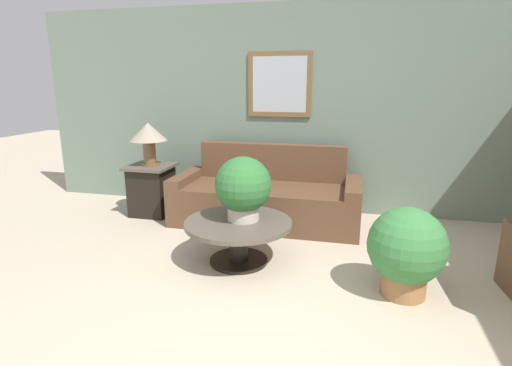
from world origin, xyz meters
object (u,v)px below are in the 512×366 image
side_table (152,189)px  potted_plant_floor (406,249)px  coffee_table (238,232)px  couch_main (267,198)px  table_lamp (148,135)px  potted_plant_on_table (243,187)px

side_table → potted_plant_floor: bearing=-25.4°
coffee_table → potted_plant_floor: (1.44, -0.27, 0.09)m
couch_main → table_lamp: table_lamp is taller
side_table → potted_plant_on_table: potted_plant_on_table is taller
coffee_table → potted_plant_floor: bearing=-10.5°
potted_plant_on_table → potted_plant_floor: size_ratio=0.82×
table_lamp → side_table: bearing=135.0°
couch_main → potted_plant_floor: (1.42, -1.44, 0.10)m
coffee_table → potted_plant_floor: size_ratio=1.38×
coffee_table → table_lamp: bearing=142.8°
coffee_table → couch_main: bearing=89.2°
couch_main → potted_plant_on_table: 1.20m
couch_main → table_lamp: (-1.48, -0.06, 0.73)m
coffee_table → potted_plant_floor: potted_plant_floor is taller
potted_plant_floor → coffee_table: bearing=169.5°
table_lamp → coffee_table: bearing=-37.2°
couch_main → table_lamp: 1.65m
coffee_table → table_lamp: size_ratio=1.88×
couch_main → side_table: (-1.48, -0.06, 0.03)m
couch_main → potted_plant_on_table: (0.02, -1.12, 0.43)m
coffee_table → table_lamp: table_lamp is taller
table_lamp → potted_plant_on_table: 1.86m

